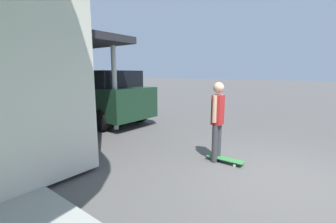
{
  "coord_description": "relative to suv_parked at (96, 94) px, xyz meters",
  "views": [
    {
      "loc": [
        -4.2,
        -0.77,
        1.94
      ],
      "look_at": [
        0.56,
        2.85,
        0.9
      ],
      "focal_mm": 24.0,
      "sensor_mm": 36.0,
      "label": 1
    }
  ],
  "objects": [
    {
      "name": "skateboarder",
      "position": [
        -0.96,
        -5.7,
        -0.11
      ],
      "size": [
        0.41,
        0.23,
        1.74
      ],
      "color": "#38383D",
      "rests_on": "ground_plane"
    },
    {
      "name": "suv_parked",
      "position": [
        0.0,
        0.0,
        0.0
      ],
      "size": [
        2.11,
        4.73,
        2.01
      ],
      "color": "#193823",
      "rests_on": "ground_plane"
    },
    {
      "name": "skateboard",
      "position": [
        -0.95,
        -5.91,
        -1.0
      ],
      "size": [
        0.22,
        0.82,
        0.1
      ],
      "color": "#337F3D",
      "rests_on": "ground_plane"
    },
    {
      "name": "ground_plane",
      "position": [
        -1.19,
        -6.96,
        -1.08
      ],
      "size": [
        120.0,
        120.0,
        0.0
      ],
      "primitive_type": "plane",
      "color": "#54514F"
    }
  ]
}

